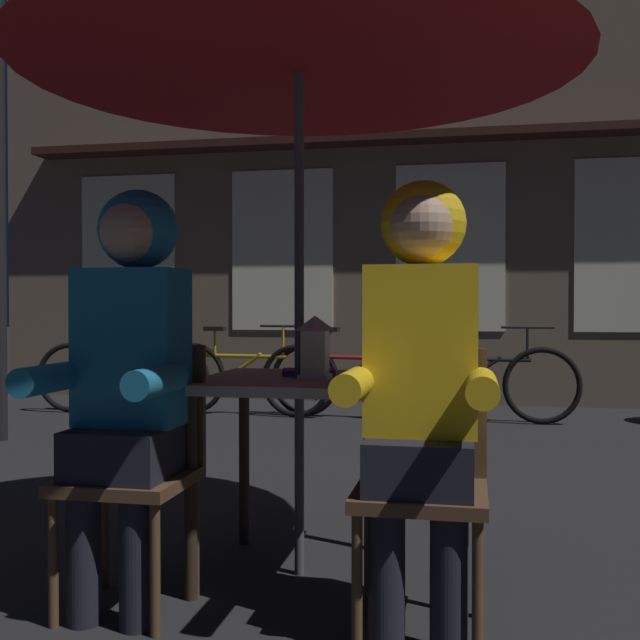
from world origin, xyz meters
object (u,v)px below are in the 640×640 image
cafe_table (299,404)px  bicycle_third (358,380)px  lantern (315,345)px  patio_umbrella (299,22)px  chair_left (137,458)px  bicycle_nearest (122,376)px  person_left_hooded (129,354)px  bicycle_fourth (480,382)px  person_right_hooded (421,358)px  book (309,372)px  bicycle_second (243,378)px  chair_right (422,471)px

cafe_table → bicycle_third: size_ratio=0.44×
lantern → bicycle_third: bearing=96.3°
patio_umbrella → bicycle_third: 4.31m
chair_left → bicycle_third: 4.31m
bicycle_nearest → bicycle_third: 2.22m
cafe_table → bicycle_third: bearing=95.3°
cafe_table → patio_umbrella: (0.00, 0.00, 1.42)m
person_left_hooded → bicycle_third: person_left_hooded is taller
bicycle_nearest → bicycle_fourth: 3.29m
person_right_hooded → bicycle_nearest: person_right_hooded is taller
cafe_table → bicycle_nearest: size_ratio=0.44×
bicycle_fourth → book: bearing=-100.1°
patio_umbrella → person_right_hooded: patio_umbrella is taller
cafe_table → book: 0.14m
bicycle_second → bicycle_third: size_ratio=1.01×
bicycle_second → bicycle_fourth: bearing=-0.7°
bicycle_third → book: (0.39, -3.85, 0.41)m
cafe_table → person_left_hooded: (-0.48, -0.43, 0.21)m
bicycle_second → lantern: bearing=-69.3°
book → bicycle_fourth: bearing=67.2°
chair_left → bicycle_nearest: size_ratio=0.52×
patio_umbrella → chair_left: bearing=-142.5°
cafe_table → chair_right: bearing=-37.5°
cafe_table → person_right_hooded: 0.67m
person_left_hooded → chair_right: bearing=3.4°
person_right_hooded → chair_left: bearing=176.6°
person_left_hooded → person_right_hooded: same height
cafe_table → lantern: (0.07, -0.04, 0.22)m
chair_right → lantern: bearing=141.2°
bicycle_nearest → bicycle_third: bearing=2.4°
patio_umbrella → chair_left: (-0.48, -0.37, -1.57)m
person_left_hooded → lantern: bearing=35.3°
chair_right → bicycle_third: size_ratio=0.52×
person_left_hooded → book: 0.72m
patio_umbrella → cafe_table: bearing=0.0°
person_left_hooded → patio_umbrella: bearing=41.6°
lantern → bicycle_third: size_ratio=0.14×
chair_right → bicycle_fourth: chair_right is taller
bicycle_nearest → chair_right: bearing=-53.9°
bicycle_third → person_left_hooded: bearing=-91.5°
person_right_hooded → bicycle_second: bearing=113.7°
person_right_hooded → bicycle_third: 4.47m
bicycle_third → book: bicycle_third is taller
chair_left → bicycle_third: (0.11, 4.30, -0.14)m
patio_umbrella → bicycle_nearest: bearing=123.9°
lantern → patio_umbrella: bearing=151.2°
chair_right → person_left_hooded: size_ratio=0.62×
person_left_hooded → bicycle_fourth: person_left_hooded is taller
patio_umbrella → chair_right: (0.48, -0.37, -1.57)m
chair_left → chair_right: 0.96m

